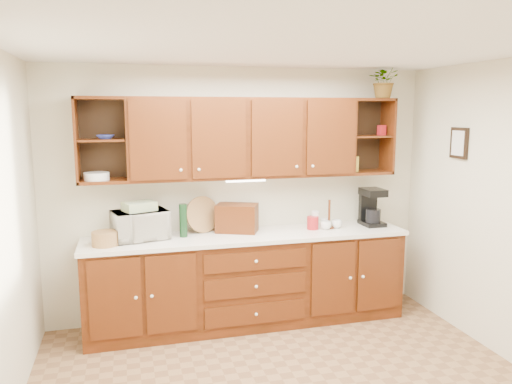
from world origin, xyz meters
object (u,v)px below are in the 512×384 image
coffee_maker (371,207)px  potted_plant (384,80)px  bread_box (237,218)px  microwave (140,225)px

coffee_maker → potted_plant: bearing=10.8°
coffee_maker → potted_plant: size_ratio=1.09×
bread_box → potted_plant: 2.10m
microwave → coffee_maker: bearing=-15.3°
microwave → bread_box: bread_box is taller
potted_plant → bread_box: bearing=178.4°
coffee_maker → bread_box: bearing=177.1°
microwave → bread_box: 0.97m
microwave → potted_plant: (2.53, 0.01, 1.39)m
microwave → coffee_maker: (2.43, -0.01, 0.05)m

